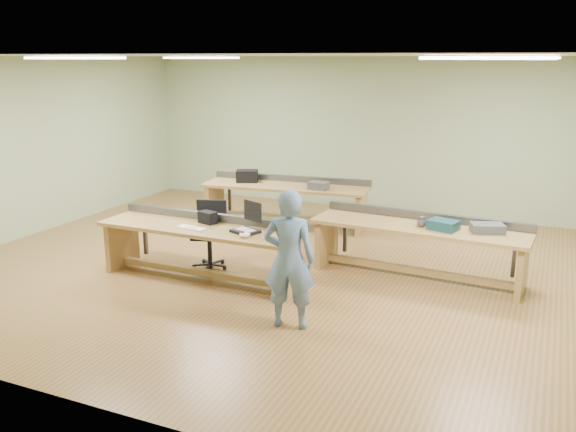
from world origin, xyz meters
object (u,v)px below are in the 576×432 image
object	(u,v)px
workbench_front	(203,240)
camera_bag	(208,217)
workbench_mid	(419,238)
workbench_back	(286,195)
person	(289,259)
laptop_base	(245,231)
mug	(422,223)
drinks_can	(422,221)
task_chair	(210,243)
parts_bin_teal	(443,225)
parts_bin_grey	(487,228)

from	to	relation	value
workbench_front	camera_bag	size ratio (longest dim) A/B	11.87
workbench_mid	workbench_back	bearing A→B (deg)	151.60
workbench_mid	person	size ratio (longest dim) A/B	1.86
laptop_base	camera_bag	bearing A→B (deg)	-173.70
mug	person	bearing A→B (deg)	-115.76
camera_bag	drinks_can	distance (m)	2.94
person	task_chair	bearing A→B (deg)	-49.64
mug	drinks_can	world-z (taller)	drinks_can
workbench_mid	mug	bearing A→B (deg)	-58.15
parts_bin_teal	drinks_can	bearing A→B (deg)	165.00
laptop_base	workbench_mid	bearing A→B (deg)	55.17
workbench_front	workbench_mid	world-z (taller)	same
camera_bag	parts_bin_grey	world-z (taller)	camera_bag
parts_bin_grey	task_chair	bearing A→B (deg)	-167.79
camera_bag	mug	size ratio (longest dim) A/B	1.80
person	parts_bin_teal	bearing A→B (deg)	-134.95
workbench_mid	camera_bag	xyz separation A→B (m)	(-2.71, -1.09, 0.28)
parts_bin_teal	person	bearing A→B (deg)	-122.17
task_chair	mug	distance (m)	3.02
workbench_mid	parts_bin_grey	size ratio (longest dim) A/B	7.16
workbench_back	parts_bin_teal	size ratio (longest dim) A/B	8.33
workbench_back	drinks_can	xyz separation A→B (m)	(2.82, -1.76, 0.25)
workbench_mid	person	distance (m)	2.43
workbench_front	workbench_mid	distance (m)	2.98
person	laptop_base	distance (m)	1.37
camera_bag	task_chair	distance (m)	0.58
workbench_back	task_chair	xyz separation A→B (m)	(-0.07, -2.54, -0.20)
person	parts_bin_teal	size ratio (longest dim) A/B	4.36
workbench_front	task_chair	bearing A→B (deg)	109.26
workbench_front	task_chair	xyz separation A→B (m)	(-0.16, 0.46, -0.20)
workbench_back	person	xyz separation A→B (m)	(1.80, -3.94, 0.24)
workbench_mid	workbench_back	size ratio (longest dim) A/B	0.98
workbench_front	parts_bin_grey	world-z (taller)	parts_bin_grey
parts_bin_teal	task_chair	bearing A→B (deg)	-167.66
camera_bag	parts_bin_grey	xyz separation A→B (m)	(3.59, 1.10, -0.03)
workbench_front	parts_bin_teal	size ratio (longest dim) A/B	7.90
parts_bin_grey	mug	world-z (taller)	parts_bin_grey
workbench_mid	person	xyz separation A→B (m)	(-0.99, -2.20, 0.24)
drinks_can	person	bearing A→B (deg)	-115.11
laptop_base	drinks_can	world-z (taller)	drinks_can
mug	workbench_front	bearing A→B (deg)	-156.61
workbench_front	parts_bin_teal	distance (m)	3.26
parts_bin_teal	parts_bin_grey	size ratio (longest dim) A/B	0.88
parts_bin_teal	mug	xyz separation A→B (m)	(-0.29, 0.03, -0.01)
laptop_base	parts_bin_teal	distance (m)	2.64
workbench_front	camera_bag	bearing A→B (deg)	92.80
workbench_front	workbench_back	distance (m)	3.00
parts_bin_teal	parts_bin_grey	distance (m)	0.56
workbench_back	person	bearing A→B (deg)	-71.80
camera_bag	person	bearing A→B (deg)	-17.35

